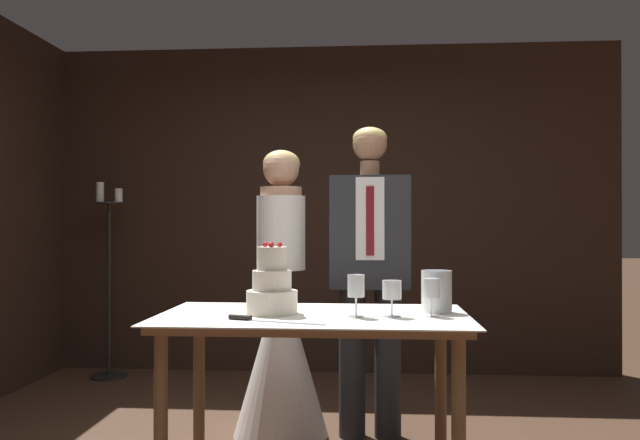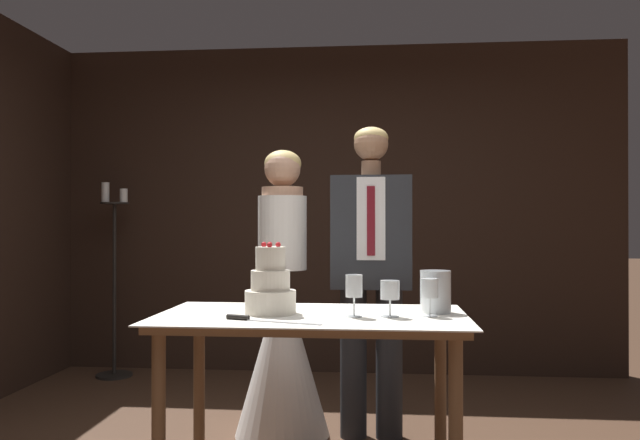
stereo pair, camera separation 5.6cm
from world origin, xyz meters
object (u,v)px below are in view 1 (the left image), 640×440
object	(u,v)px
wine_glass_middle	(356,288)
hurricane_candle	(437,292)
wine_glass_near	(392,292)
groom	(370,263)
tiered_cake	(272,288)
bride	(281,329)
candle_stand	(109,288)
cake_knife	(257,319)
wine_glass_far	(431,289)
cake_table	(313,338)

from	to	relation	value
wine_glass_middle	hurricane_candle	bearing A→B (deg)	24.57
wine_glass_near	groom	xyz separation A→B (m)	(-0.09, 0.88, 0.07)
hurricane_candle	groom	size ratio (longest dim) A/B	0.11
tiered_cake	groom	distance (m)	0.93
wine_glass_middle	bride	world-z (taller)	bride
bride	candle_stand	distance (m)	1.97
cake_knife	wine_glass_far	xyz separation A→B (m)	(0.72, 0.18, 0.11)
wine_glass_middle	cake_knife	bearing A→B (deg)	-160.17
tiered_cake	cake_table	bearing A→B (deg)	-0.43
tiered_cake	wine_glass_far	distance (m)	0.69
cake_table	hurricane_candle	xyz separation A→B (m)	(0.55, 0.10, 0.19)
hurricane_candle	tiered_cake	bearing A→B (deg)	-172.39
hurricane_candle	bride	size ratio (longest dim) A/B	0.11
wine_glass_middle	cake_table	bearing A→B (deg)	161.05
cake_table	groom	bearing A→B (deg)	72.85
wine_glass_far	bride	xyz separation A→B (m)	(-0.76, 0.85, -0.32)
tiered_cake	groom	world-z (taller)	groom
cake_knife	groom	xyz separation A→B (m)	(0.46, 1.03, 0.16)
cake_table	candle_stand	distance (m)	2.72
tiered_cake	wine_glass_far	size ratio (longest dim) A/B	1.95
cake_knife	hurricane_candle	distance (m)	0.82
hurricane_candle	bride	distance (m)	1.12
cake_table	candle_stand	bearing A→B (deg)	131.07
hurricane_candle	cake_knife	bearing A→B (deg)	-157.89
hurricane_candle	candle_stand	distance (m)	3.05
tiered_cake	wine_glass_far	world-z (taller)	tiered_cake
tiered_cake	wine_glass_near	bearing A→B (deg)	-5.91
tiered_cake	hurricane_candle	bearing A→B (deg)	7.61
hurricane_candle	candle_stand	xyz separation A→B (m)	(-2.34, 1.95, -0.20)
bride	cake_knife	bearing A→B (deg)	-87.59
cake_knife	tiered_cake	bearing A→B (deg)	98.92
hurricane_candle	candle_stand	bearing A→B (deg)	140.08
cake_knife	bride	xyz separation A→B (m)	(-0.04, 1.03, -0.22)
bride	wine_glass_far	bearing A→B (deg)	-48.07
wine_glass_middle	groom	xyz separation A→B (m)	(0.07, 0.89, 0.05)
wine_glass_far	tiered_cake	bearing A→B (deg)	177.67
cake_knife	hurricane_candle	size ratio (longest dim) A/B	2.20
hurricane_candle	wine_glass_near	bearing A→B (deg)	-143.59
cake_table	cake_knife	bearing A→B (deg)	-135.25
tiered_cake	bride	bearing A→B (deg)	94.98
wine_glass_near	groom	distance (m)	0.88
cake_knife	wine_glass_near	distance (m)	0.58
wine_glass_far	wine_glass_middle	bearing A→B (deg)	-173.26
cake_knife	wine_glass_near	bearing A→B (deg)	32.34
wine_glass_near	groom	bearing A→B (deg)	95.66
cake_knife	candle_stand	xyz separation A→B (m)	(-1.58, 2.26, -0.11)
hurricane_candle	groom	xyz separation A→B (m)	(-0.29, 0.72, 0.08)
hurricane_candle	bride	world-z (taller)	bride
wine_glass_near	candle_stand	size ratio (longest dim) A/B	0.10
wine_glass_near	hurricane_candle	distance (m)	0.26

